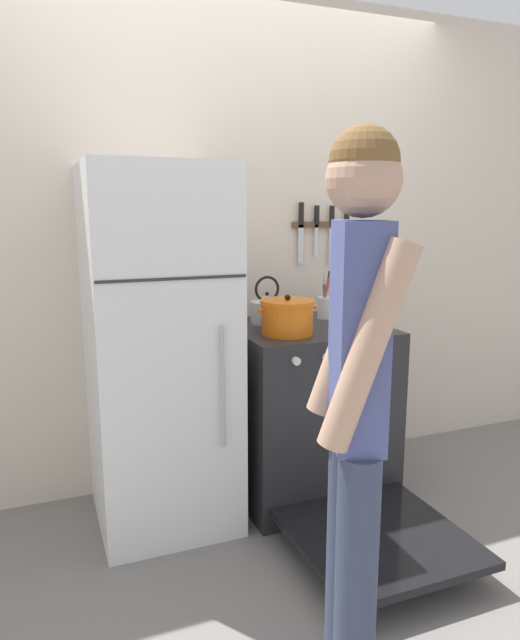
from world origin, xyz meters
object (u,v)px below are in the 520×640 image
(stove_range, at_px, (308,412))
(utensil_jar, at_px, (326,306))
(refrigerator, at_px, (159,349))
(person, at_px, (356,397))
(dutch_oven_pot, at_px, (287,317))
(tea_kettle, at_px, (267,308))

(stove_range, relative_size, utensil_jar, 5.04)
(refrigerator, relative_size, stove_range, 1.18)
(person, bearing_deg, utensil_jar, -4.72)
(stove_range, height_order, person, person)
(refrigerator, relative_size, dutch_oven_pot, 5.58)
(utensil_jar, distance_m, person, 1.52)
(stove_range, relative_size, dutch_oven_pot, 4.72)
(tea_kettle, bearing_deg, dutch_oven_pot, -92.68)
(stove_range, height_order, utensil_jar, utensil_jar)
(dutch_oven_pot, xyz_separation_m, tea_kettle, (0.01, 0.28, -0.01))
(refrigerator, distance_m, stove_range, 0.84)
(dutch_oven_pot, bearing_deg, stove_range, 31.16)
(stove_range, bearing_deg, tea_kettle, 131.49)
(stove_range, distance_m, person, 1.38)
(refrigerator, relative_size, person, 0.99)
(tea_kettle, bearing_deg, utensil_jar, 1.15)
(dutch_oven_pot, bearing_deg, refrigerator, 165.24)
(tea_kettle, distance_m, person, 1.40)
(refrigerator, xyz_separation_m, utensil_jar, (0.93, 0.13, 0.12))
(refrigerator, distance_m, person, 1.28)
(stove_range, distance_m, dutch_oven_pot, 0.56)
(dutch_oven_pot, distance_m, utensil_jar, 0.46)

